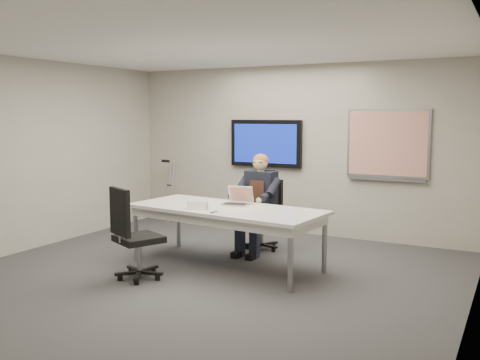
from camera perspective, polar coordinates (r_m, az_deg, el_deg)
The scene contains 15 objects.
floor at distance 6.60m, azimuth -4.47°, elevation -10.55°, with size 6.00×6.00×0.02m, color #353537.
ceiling at distance 6.35m, azimuth -4.71°, elevation 14.34°, with size 6.00×6.00×0.02m, color white.
wall_back at distance 8.98m, azimuth 5.79°, elevation 3.20°, with size 6.00×0.02×2.80m, color #A09C90.
wall_left at distance 8.32m, azimuth -22.28°, elevation 2.43°, with size 0.02×6.00×2.80m, color #A09C90.
wall_right at distance 5.34m, azimuth 23.63°, elevation 0.13°, with size 0.02×6.00×2.80m, color #A09C90.
conference_table at distance 6.97m, azimuth -1.49°, elevation -3.66°, with size 2.65×1.32×0.79m.
tv_display at distance 9.13m, azimuth 2.76°, elevation 3.92°, with size 1.30×0.09×0.80m.
whiteboard at distance 8.48m, azimuth 15.47°, elevation 3.65°, with size 1.25×0.08×1.10m.
office_chair_far at distance 7.96m, azimuth 2.54°, elevation -5.08°, with size 0.59×0.59×1.04m.
office_chair_near at distance 6.62m, azimuth -11.09°, elevation -7.43°, with size 0.71×0.71×1.13m.
seated_person at distance 7.69m, azimuth 1.65°, elevation -3.60°, with size 0.46×0.78×1.42m.
crutch at distance 10.05m, azimuth -7.49°, elevation -1.02°, with size 0.16×0.31×1.20m, color #B3B5BB, non-canonical shape.
laptop at distance 7.15m, azimuth -0.24°, elevation -2.14°, with size 0.38×0.37×0.24m.
name_tent at distance 6.80m, azimuth -4.57°, elevation -2.74°, with size 0.25×0.07×0.10m, color white, non-canonical shape.
pen at distance 6.59m, azimuth -2.80°, elevation -3.42°, with size 0.01×0.01×0.15m, color black.
Camera 1 is at (3.39, -5.30, 1.98)m, focal length 40.00 mm.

